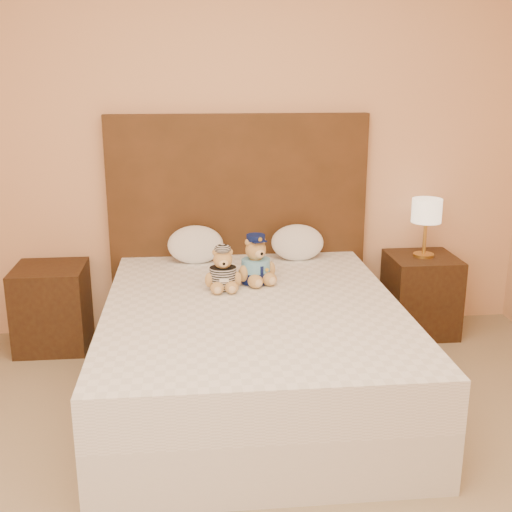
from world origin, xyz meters
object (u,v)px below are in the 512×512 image
Objects in this scene: pillow_right at (298,241)px; teddy_prisoner at (223,269)px; nightstand_right at (420,294)px; lamp at (427,214)px; nightstand_left at (52,307)px; teddy_police at (256,259)px; bed at (253,350)px; pillow_left at (195,243)px.

teddy_prisoner is at bearing -132.10° from pillow_right.
lamp reaches higher than nightstand_right.
pillow_right reaches higher than nightstand_left.
teddy_police is (-1.20, -0.45, 0.42)m from nightstand_right.
nightstand_left is 1.38× the size of lamp.
pillow_right is (-0.87, 0.03, 0.40)m from nightstand_right.
teddy_prisoner is (-1.40, -0.56, -0.17)m from lamp.
lamp reaches higher than pillow_right.
nightstand_left is at bearing -178.95° from pillow_right.
teddy_prisoner reaches higher than nightstand_left.
pillow_right is at bearing 178.02° from nightstand_right.
lamp is 0.89m from pillow_right.
teddy_police is at bearing -159.38° from lamp.
teddy_police reaches higher than bed.
teddy_police is at bearing -124.48° from pillow_right.
pillow_right reaches higher than bed.
lamp is (-0.00, 0.00, 0.57)m from nightstand_right.
bed is at bearing -147.38° from nightstand_right.
teddy_prisoner is at bearing -75.54° from pillow_left.
bed is 0.97m from pillow_left.
lamp is (2.50, 0.00, 0.57)m from nightstand_left.
nightstand_right is at bearing 32.62° from bed.
teddy_prisoner is at bearing -158.29° from lamp.
lamp is at bearing -1.11° from pillow_left.
pillow_left is at bearing 103.89° from teddy_police.
teddy_police is 0.83× the size of pillow_right.
pillow_right is (1.63, 0.03, 0.40)m from nightstand_left.
nightstand_right is (1.25, 0.80, -0.00)m from bed.
bed is 0.49m from teddy_prisoner.
pillow_left reaches higher than bed.
teddy_police reaches higher than pillow_right.
bed is at bearing -114.71° from pillow_right.
lamp is 1.13× the size of pillow_right.
pillow_left reaches higher than nightstand_right.
lamp is (1.25, 0.80, 0.57)m from bed.
pillow_left is (-0.30, 0.83, 0.40)m from bed.
nightstand_right is (2.50, 0.00, 0.00)m from nightstand_left.
pillow_right is at bearing 45.44° from teddy_prisoner.
nightstand_left is at bearing 138.63° from teddy_police.
teddy_prisoner reaches higher than nightstand_right.
bed is 5.00× the size of lamp.
nightstand_left is at bearing 150.74° from teddy_prisoner.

